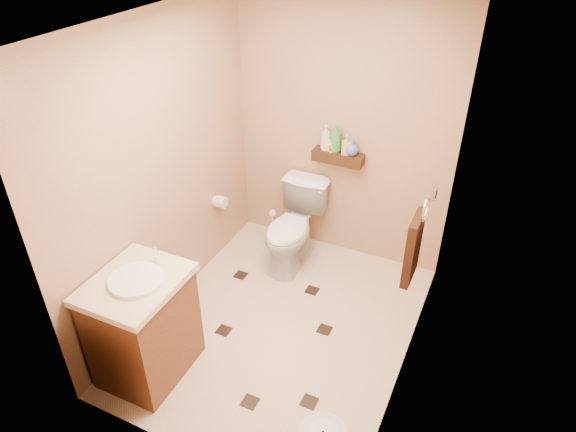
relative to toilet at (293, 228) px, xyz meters
The scene contains 19 objects.
ground 0.96m from the toilet, 71.34° to the right, with size 2.50×2.50×0.00m, color beige.
wall_back 0.95m from the toilet, 56.10° to the left, with size 2.00×0.04×2.40m, color tan.
wall_front 2.25m from the toilet, 82.32° to the right, with size 2.00×0.04×2.40m, color tan.
wall_left 1.37m from the toilet, 130.84° to the right, with size 0.04×2.50×2.40m, color tan.
wall_right 1.73m from the toilet, 33.01° to the right, with size 0.04×2.50×2.40m, color tan.
ceiling 2.19m from the toilet, 71.34° to the right, with size 2.00×2.50×0.02m, color silver.
wall_shelf 0.77m from the toilet, 50.27° to the left, with size 0.46×0.14×0.10m, color #3A200F.
floor_accents 1.04m from the toilet, 73.31° to the right, with size 1.24×1.38×0.01m.
toilet is the anchor object (origin of this frame).
vanity 1.68m from the toilet, 104.41° to the right, with size 0.58×0.70×0.98m.
toilet_brush 0.38m from the toilet, 156.21° to the left, with size 0.10×0.10×0.44m.
towel_ring 1.44m from the toilet, 25.98° to the right, with size 0.12×0.30×0.76m.
toilet_paper 0.72m from the toilet, 164.57° to the right, with size 0.12×0.11×0.12m.
bottle_a 0.88m from the toilet, 65.03° to the left, with size 0.09×0.09×0.23m, color beige.
bottle_b 0.85m from the toilet, 57.81° to the left, with size 0.07×0.07×0.15m, color #EBFE35.
bottle_c 0.85m from the toilet, 55.10° to the left, with size 0.10×0.10×0.13m, color #C34C17.
bottle_d 0.91m from the toilet, 53.55° to the left, with size 0.10×0.10×0.26m, color #2F8D3E.
bottle_e 0.91m from the toilet, 44.07° to the left, with size 0.08×0.08×0.17m, color gold.
bottle_f 0.92m from the toilet, 39.85° to the left, with size 0.12×0.12×0.15m, color #4961B8.
Camera 1 is at (1.34, -2.74, 3.06)m, focal length 32.00 mm.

